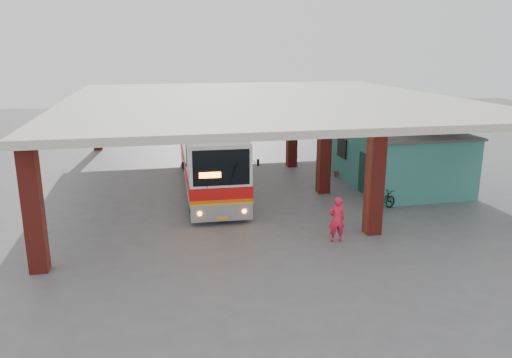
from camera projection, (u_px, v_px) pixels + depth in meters
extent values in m
plane|color=#515154|center=(282.00, 214.00, 22.58)|extent=(90.00, 90.00, 0.00)
cube|color=maroon|center=(375.00, 181.00, 19.78)|extent=(0.60, 0.60, 4.35)
cube|color=maroon|center=(324.00, 151.00, 25.45)|extent=(0.60, 0.60, 4.35)
cube|color=maroon|center=(292.00, 132.00, 31.13)|extent=(0.60, 0.60, 4.35)
cube|color=maroon|center=(33.00, 210.00, 16.35)|extent=(0.60, 0.60, 4.35)
cube|color=maroon|center=(96.00, 120.00, 36.21)|extent=(0.60, 0.60, 4.35)
cube|color=maroon|center=(349.00, 113.00, 40.08)|extent=(0.60, 0.60, 4.35)
cube|color=beige|center=(262.00, 100.00, 27.67)|extent=(21.00, 23.00, 0.30)
cube|color=#337F71|center=(395.00, 156.00, 27.46)|extent=(5.00, 8.00, 3.00)
cube|color=#474747|center=(397.00, 129.00, 27.07)|extent=(5.20, 8.20, 0.12)
cube|color=#13352C|center=(363.00, 173.00, 25.66)|extent=(0.08, 0.95, 2.10)
cube|color=black|center=(342.00, 148.00, 28.30)|extent=(0.08, 1.20, 1.00)
cube|color=black|center=(342.00, 148.00, 28.30)|extent=(0.04, 1.30, 1.10)
cube|color=silver|center=(209.00, 151.00, 26.60)|extent=(3.00, 12.63, 2.93)
cube|color=silver|center=(210.00, 124.00, 25.20)|extent=(1.35, 3.18, 0.26)
cube|color=gray|center=(222.00, 212.00, 21.17)|extent=(2.65, 0.50, 0.73)
cube|color=red|center=(209.00, 161.00, 26.75)|extent=(3.04, 12.63, 0.52)
cube|color=#E25C0C|center=(209.00, 167.00, 26.83)|extent=(3.04, 12.63, 0.14)
cube|color=#F6AD14|center=(209.00, 169.00, 26.86)|extent=(3.04, 12.63, 0.10)
cube|color=black|center=(221.00, 168.00, 20.53)|extent=(2.37, 0.17, 1.52)
cube|color=black|center=(183.00, 139.00, 27.04)|extent=(0.34, 9.41, 0.94)
cube|color=black|center=(231.00, 137.00, 27.49)|extent=(0.34, 9.41, 0.94)
cube|color=#FF5905|center=(210.00, 175.00, 20.46)|extent=(0.89, 0.08, 0.23)
sphere|color=orange|center=(200.00, 214.00, 20.79)|extent=(0.19, 0.19, 0.19)
sphere|color=orange|center=(244.00, 211.00, 21.11)|extent=(0.19, 0.19, 0.19)
cube|color=#F6AD14|center=(222.00, 218.00, 21.01)|extent=(0.47, 0.04, 0.13)
cylinder|color=black|center=(193.00, 202.00, 22.60)|extent=(0.37, 1.06, 1.05)
cylinder|color=black|center=(242.00, 200.00, 22.99)|extent=(0.37, 1.06, 1.05)
cylinder|color=black|center=(186.00, 163.00, 30.27)|extent=(0.37, 1.06, 1.05)
cylinder|color=black|center=(222.00, 161.00, 30.65)|extent=(0.37, 1.06, 1.05)
cylinder|color=black|center=(185.00, 158.00, 31.56)|extent=(0.37, 1.06, 1.05)
cylinder|color=black|center=(220.00, 157.00, 31.95)|extent=(0.37, 1.06, 1.05)
imported|color=black|center=(382.00, 200.00, 23.09)|extent=(1.84, 1.20, 0.91)
imported|color=red|center=(337.00, 219.00, 19.23)|extent=(0.68, 0.46, 1.81)
cube|color=#AF121D|center=(338.00, 172.00, 29.17)|extent=(0.51, 0.51, 0.06)
cube|color=#AF121D|center=(342.00, 168.00, 29.10)|extent=(0.13, 0.44, 0.62)
cylinder|color=black|center=(336.00, 175.00, 29.03)|extent=(0.03, 0.03, 0.21)
cylinder|color=black|center=(342.00, 175.00, 29.04)|extent=(0.03, 0.03, 0.21)
cylinder|color=black|center=(335.00, 174.00, 29.37)|extent=(0.03, 0.03, 0.21)
cylinder|color=black|center=(341.00, 174.00, 29.38)|extent=(0.03, 0.03, 0.21)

